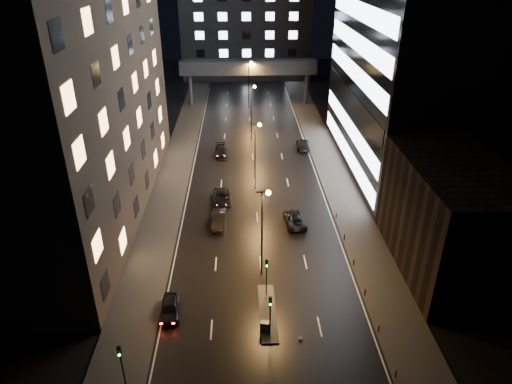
# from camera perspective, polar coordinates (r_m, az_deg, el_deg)

# --- Properties ---
(ground) EXTENTS (160.00, 160.00, 0.00)m
(ground) POSITION_cam_1_polar(r_m,az_deg,el_deg) (77.66, -0.42, 4.43)
(ground) COLOR black
(ground) RESTS_ON ground
(sidewalk_left) EXTENTS (5.00, 110.00, 0.15)m
(sidewalk_left) POSITION_cam_1_polar(r_m,az_deg,el_deg) (73.78, -10.07, 2.75)
(sidewalk_left) COLOR #383533
(sidewalk_left) RESTS_ON ground
(sidewalk_right) EXTENTS (5.00, 110.00, 0.15)m
(sidewalk_right) POSITION_cam_1_polar(r_m,az_deg,el_deg) (74.47, 9.37, 3.05)
(sidewalk_right) COLOR #383533
(sidewalk_right) RESTS_ON ground
(building_left) EXTENTS (15.00, 48.00, 40.00)m
(building_left) POSITION_cam_1_polar(r_m,az_deg,el_deg) (59.94, -22.88, 15.38)
(building_left) COLOR #2D2319
(building_left) RESTS_ON ground
(building_right_low) EXTENTS (10.00, 18.00, 12.00)m
(building_right_low) POSITION_cam_1_polar(r_m,az_deg,el_deg) (52.16, 23.24, -3.01)
(building_right_low) COLOR black
(building_right_low) RESTS_ON ground
(building_right_glass) EXTENTS (20.00, 36.00, 45.00)m
(building_right_glass) POSITION_cam_1_polar(r_m,az_deg,el_deg) (73.01, 20.92, 19.60)
(building_right_glass) COLOR black
(building_right_glass) RESTS_ON ground
(building_far) EXTENTS (34.00, 14.00, 25.00)m
(building_far) POSITION_cam_1_polar(r_m,az_deg,el_deg) (130.61, -1.26, 19.69)
(building_far) COLOR #333335
(building_far) RESTS_ON ground
(skybridge) EXTENTS (30.00, 3.00, 10.00)m
(skybridge) POSITION_cam_1_polar(r_m,az_deg,el_deg) (103.77, -0.96, 15.26)
(skybridge) COLOR #333335
(skybridge) RESTS_ON ground
(median_island) EXTENTS (1.60, 8.00, 0.15)m
(median_island) POSITION_cam_1_polar(r_m,az_deg,el_deg) (45.30, 1.47, -14.80)
(median_island) COLOR #383533
(median_island) RESTS_ON ground
(traffic_signal_near) EXTENTS (0.28, 0.34, 4.40)m
(traffic_signal_near) POSITION_cam_1_polar(r_m,az_deg,el_deg) (45.26, 1.32, -9.85)
(traffic_signal_near) COLOR black
(traffic_signal_near) RESTS_ON median_island
(traffic_signal_far) EXTENTS (0.28, 0.34, 4.40)m
(traffic_signal_far) POSITION_cam_1_polar(r_m,az_deg,el_deg) (41.05, 1.78, -14.53)
(traffic_signal_far) COLOR black
(traffic_signal_far) RESTS_ON median_island
(traffic_signal_corner) EXTENTS (0.28, 0.34, 4.40)m
(traffic_signal_corner) POSITION_cam_1_polar(r_m,az_deg,el_deg) (38.72, -16.52, -19.55)
(traffic_signal_corner) COLOR black
(traffic_signal_corner) RESTS_ON ground
(bollard_row) EXTENTS (0.12, 25.12, 0.90)m
(bollard_row) POSITION_cam_1_polar(r_m,az_deg,el_deg) (49.94, 12.76, -10.36)
(bollard_row) COLOR black
(bollard_row) RESTS_ON ground
(streetlight_near) EXTENTS (1.45, 0.50, 10.15)m
(streetlight_near) POSITION_cam_1_polar(r_m,az_deg,el_deg) (46.21, 0.95, -3.85)
(streetlight_near) COLOR black
(streetlight_near) RESTS_ON ground
(streetlight_mid_a) EXTENTS (1.45, 0.50, 10.15)m
(streetlight_mid_a) POSITION_cam_1_polar(r_m,az_deg,el_deg) (64.10, 0.03, 5.54)
(streetlight_mid_a) COLOR black
(streetlight_mid_a) RESTS_ON ground
(streetlight_mid_b) EXTENTS (1.45, 0.50, 10.15)m
(streetlight_mid_b) POSITION_cam_1_polar(r_m,az_deg,el_deg) (82.95, -0.50, 10.75)
(streetlight_mid_b) COLOR black
(streetlight_mid_b) RESTS_ON ground
(streetlight_far) EXTENTS (1.45, 0.50, 10.15)m
(streetlight_far) POSITION_cam_1_polar(r_m,az_deg,el_deg) (102.24, -0.83, 14.02)
(streetlight_far) COLOR black
(streetlight_far) RESTS_ON ground
(car_away_a) EXTENTS (2.06, 4.27, 1.41)m
(car_away_a) POSITION_cam_1_polar(r_m,az_deg,el_deg) (45.55, -10.67, -14.04)
(car_away_a) COLOR black
(car_away_a) RESTS_ON ground
(car_away_b) EXTENTS (1.82, 4.86, 1.59)m
(car_away_b) POSITION_cam_1_polar(r_m,az_deg,el_deg) (57.92, -4.67, -3.46)
(car_away_b) COLOR black
(car_away_b) RESTS_ON ground
(car_away_c) EXTENTS (2.69, 5.30, 1.44)m
(car_away_c) POSITION_cam_1_polar(r_m,az_deg,el_deg) (63.16, -4.28, -0.70)
(car_away_c) COLOR black
(car_away_c) RESTS_ON ground
(car_away_d) EXTENTS (2.29, 5.10, 1.45)m
(car_away_d) POSITION_cam_1_polar(r_m,az_deg,el_deg) (78.26, -4.38, 5.11)
(car_away_d) COLOR black
(car_away_d) RESTS_ON ground
(car_toward_a) EXTENTS (2.86, 5.43, 1.45)m
(car_toward_a) POSITION_cam_1_polar(r_m,az_deg,el_deg) (58.21, 4.85, -3.38)
(car_toward_a) COLOR black
(car_toward_a) RESTS_ON ground
(car_toward_b) EXTENTS (2.51, 5.48, 1.55)m
(car_toward_b) POSITION_cam_1_polar(r_m,az_deg,el_deg) (81.19, 5.90, 5.94)
(car_toward_b) COLOR black
(car_toward_b) RESTS_ON ground
(utility_cabinet) EXTENTS (0.93, 0.64, 1.07)m
(utility_cabinet) POSITION_cam_1_polar(r_m,az_deg,el_deg) (43.06, 1.13, -16.46)
(utility_cabinet) COLOR #48484B
(utility_cabinet) RESTS_ON median_island
(cone_b) EXTENTS (0.34, 0.34, 0.46)m
(cone_b) POSITION_cam_1_polar(r_m,az_deg,el_deg) (42.85, 5.56, -17.75)
(cone_b) COLOR #D75F0B
(cone_b) RESTS_ON ground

